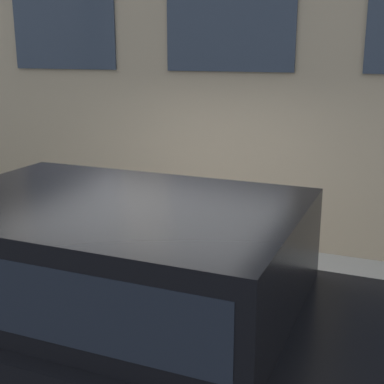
{
  "coord_description": "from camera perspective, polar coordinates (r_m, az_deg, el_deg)",
  "views": [
    {
      "loc": [
        -4.58,
        -2.37,
        2.82
      ],
      "look_at": [
        0.71,
        -0.16,
        1.3
      ],
      "focal_mm": 50.0,
      "sensor_mm": 36.0,
      "label": 1
    }
  ],
  "objects": [
    {
      "name": "ground_plane",
      "position": [
        5.88,
        -4.26,
        -13.89
      ],
      "size": [
        80.0,
        80.0,
        0.0
      ],
      "primitive_type": "plane",
      "color": "#2D2D30"
    },
    {
      "name": "sidewalk",
      "position": [
        6.82,
        0.3,
        -8.87
      ],
      "size": [
        2.39,
        60.0,
        0.16
      ],
      "color": "#9E9B93",
      "rests_on": "ground_plane"
    },
    {
      "name": "fire_hydrant",
      "position": [
        6.1,
        -3.72,
        -7.4
      ],
      "size": [
        0.29,
        0.42,
        0.7
      ],
      "color": "red",
      "rests_on": "sidewalk"
    },
    {
      "name": "person",
      "position": [
        6.14,
        3.67,
        -3.38
      ],
      "size": [
        0.3,
        0.2,
        1.24
      ],
      "rotation": [
        0.0,
        0.0,
        -2.95
      ],
      "color": "#998466",
      "rests_on": "sidewalk"
    },
    {
      "name": "parked_car_black_near",
      "position": [
        4.0,
        -8.06,
        -12.36
      ],
      "size": [
        2.02,
        5.33,
        1.83
      ],
      "color": "black",
      "rests_on": "ground_plane"
    }
  ]
}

